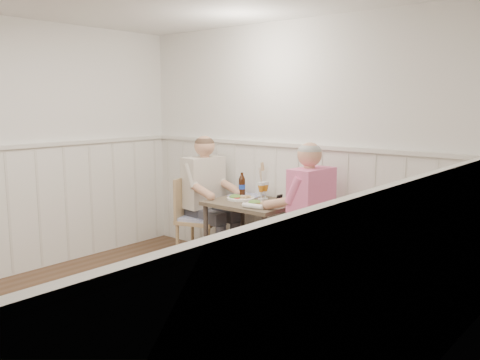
{
  "coord_description": "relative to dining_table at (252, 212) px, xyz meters",
  "views": [
    {
      "loc": [
        3.05,
        -2.18,
        1.77
      ],
      "look_at": [
        -0.15,
        1.64,
        1.0
      ],
      "focal_mm": 38.0,
      "sensor_mm": 36.0,
      "label": 1
    }
  ],
  "objects": [
    {
      "name": "dining_table",
      "position": [
        0.0,
        0.0,
        0.0
      ],
      "size": [
        0.87,
        0.7,
        0.75
      ],
      "color": "#534C3E",
      "rests_on": "ground"
    },
    {
      "name": "plate_man",
      "position": [
        0.17,
        -0.1,
        0.13
      ],
      "size": [
        0.29,
        0.29,
        0.07
      ],
      "color": "white",
      "rests_on": "dining_table"
    },
    {
      "name": "ground_plane",
      "position": [
        0.15,
        -1.84,
        -0.65
      ],
      "size": [
        4.5,
        4.5,
        0.0
      ],
      "primitive_type": "plane",
      "color": "#482E1B"
    },
    {
      "name": "room_shell",
      "position": [
        0.15,
        -1.84,
        0.87
      ],
      "size": [
        4.04,
        4.54,
        2.6
      ],
      "color": "white",
      "rests_on": "ground"
    },
    {
      "name": "beer_bottle",
      "position": [
        -0.3,
        0.19,
        0.22
      ],
      "size": [
        0.07,
        0.07,
        0.26
      ],
      "color": "black",
      "rests_on": "dining_table"
    },
    {
      "name": "beer_glass_a",
      "position": [
        0.01,
        0.21,
        0.23
      ],
      "size": [
        0.07,
        0.07,
        0.18
      ],
      "color": "silver",
      "rests_on": "dining_table"
    },
    {
      "name": "gingham_mat",
      "position": [
        -0.27,
        0.23,
        0.11
      ],
      "size": [
        0.38,
        0.33,
        0.01
      ],
      "color": "#4A569F",
      "rests_on": "dining_table"
    },
    {
      "name": "chair_left",
      "position": [
        -0.77,
        -0.07,
        -0.14
      ],
      "size": [
        0.56,
        0.56,
        0.93
      ],
      "color": "#9F764F",
      "rests_on": "ground"
    },
    {
      "name": "man_in_pink",
      "position": [
        0.68,
        -0.02,
        -0.05
      ],
      "size": [
        0.68,
        0.47,
        1.43
      ],
      "color": "#3F3F47",
      "rests_on": "ground"
    },
    {
      "name": "diner_cream",
      "position": [
        -0.7,
        0.03,
        -0.05
      ],
      "size": [
        0.7,
        0.48,
        1.42
      ],
      "color": "#3F3F47",
      "rests_on": "ground"
    },
    {
      "name": "wainscot",
      "position": [
        0.15,
        -1.15,
        0.04
      ],
      "size": [
        4.0,
        4.49,
        1.34
      ],
      "color": "silver",
      "rests_on": "ground"
    },
    {
      "name": "chair_right",
      "position": [
        0.79,
        -0.03,
        -0.21
      ],
      "size": [
        0.46,
        0.46,
        0.8
      ],
      "color": "#9F764F",
      "rests_on": "ground"
    },
    {
      "name": "rolled_napkin",
      "position": [
        0.22,
        -0.27,
        0.13
      ],
      "size": [
        0.22,
        0.08,
        0.05
      ],
      "color": "white",
      "rests_on": "dining_table"
    },
    {
      "name": "grass_vase",
      "position": [
        -0.14,
        0.31,
        0.28
      ],
      "size": [
        0.04,
        0.04,
        0.39
      ],
      "color": "silver",
      "rests_on": "dining_table"
    },
    {
      "name": "plate_diner",
      "position": [
        -0.19,
        0.01,
        0.13
      ],
      "size": [
        0.3,
        0.3,
        0.07
      ],
      "color": "white",
      "rests_on": "dining_table"
    },
    {
      "name": "beer_glass_b",
      "position": [
        -0.01,
        0.16,
        0.23
      ],
      "size": [
        0.07,
        0.07,
        0.18
      ],
      "color": "silver",
      "rests_on": "dining_table"
    }
  ]
}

